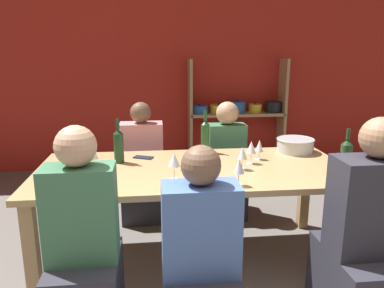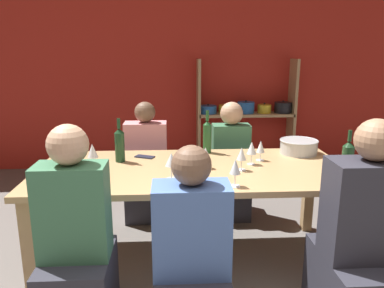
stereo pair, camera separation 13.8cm
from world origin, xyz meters
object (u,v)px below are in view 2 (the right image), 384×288
at_px(wine_bottle_dark, 348,157).
at_px(mixing_bowl, 299,146).
at_px(person_near_a, 77,263).
at_px(person_far_b, 147,175).
at_px(dining_table, 193,178).
at_px(wine_bottle_green, 207,136).
at_px(wine_bottle_amber, 120,144).
at_px(wine_glass_red_a, 235,168).
at_px(wine_glass_white_b, 261,147).
at_px(person_near_c, 191,273).
at_px(shelf_unit, 246,130).
at_px(wine_glass_red_b, 205,154).
at_px(wine_glass_empty_a, 242,154).
at_px(wine_glass_empty_b, 338,160).
at_px(wine_glass_red_d, 93,152).
at_px(person_far_a, 230,173).
at_px(wine_glass_white_a, 171,160).
at_px(wine_glass_red_c, 252,149).
at_px(person_near_b, 362,263).
at_px(cell_phone, 145,157).

bearing_deg(wine_bottle_dark, mixing_bowl, 105.83).
relative_size(person_near_a, person_far_b, 1.09).
relative_size(dining_table, wine_bottle_green, 6.36).
distance_m(dining_table, wine_bottle_amber, 0.61).
relative_size(wine_glass_red_a, wine_glass_white_b, 1.13).
bearing_deg(wine_bottle_dark, person_near_c, -150.69).
bearing_deg(wine_glass_red_a, dining_table, 120.54).
xyz_separation_m(shelf_unit, person_far_b, (-1.22, -1.39, -0.14)).
relative_size(wine_glass_red_b, wine_glass_white_b, 0.98).
bearing_deg(wine_glass_empty_a, wine_bottle_dark, -9.25).
relative_size(wine_glass_empty_b, person_near_c, 0.15).
distance_m(wine_bottle_green, wine_glass_red_d, 0.94).
height_order(wine_glass_white_b, person_far_a, person_far_a).
xyz_separation_m(wine_glass_white_a, person_near_c, (0.10, -0.57, -0.46)).
xyz_separation_m(mixing_bowl, person_far_a, (-0.48, 0.45, -0.38)).
height_order(dining_table, wine_glass_white_b, wine_glass_white_b).
height_order(wine_glass_red_b, wine_glass_white_b, wine_glass_white_b).
height_order(shelf_unit, wine_glass_empty_b, shelf_unit).
bearing_deg(wine_glass_white_a, person_far_b, 102.42).
relative_size(shelf_unit, person_far_a, 1.32).
bearing_deg(wine_bottle_amber, wine_glass_red_d, -132.95).
bearing_deg(wine_bottle_dark, person_near_a, -161.54).
xyz_separation_m(wine_glass_red_a, wine_glass_white_b, (0.29, 0.55, -0.02)).
height_order(shelf_unit, wine_glass_white_a, shelf_unit).
bearing_deg(wine_glass_white_b, person_far_b, 143.59).
xyz_separation_m(wine_glass_red_c, wine_glass_white_a, (-0.59, -0.29, 0.01)).
height_order(shelf_unit, wine_glass_red_a, shelf_unit).
bearing_deg(person_near_b, person_far_a, 105.15).
bearing_deg(mixing_bowl, person_near_a, -144.50).
bearing_deg(shelf_unit, cell_phone, -121.86).
bearing_deg(person_near_a, wine_bottle_green, 55.71).
bearing_deg(cell_phone, wine_bottle_dark, -19.14).
height_order(wine_glass_empty_a, wine_glass_empty_b, wine_glass_empty_a).
relative_size(wine_glass_empty_b, person_near_a, 0.13).
bearing_deg(cell_phone, person_far_b, 92.71).
bearing_deg(wine_bottle_dark, shelf_unit, 94.91).
xyz_separation_m(dining_table, wine_glass_red_c, (0.44, 0.05, 0.20)).
bearing_deg(wine_bottle_dark, person_near_b, -106.46).
bearing_deg(shelf_unit, wine_glass_white_a, -111.91).
xyz_separation_m(dining_table, person_near_a, (-0.66, -0.76, -0.20)).
distance_m(cell_phone, person_far_a, 0.97).
bearing_deg(wine_bottle_dark, dining_table, 169.22).
height_order(mixing_bowl, cell_phone, mixing_bowl).
bearing_deg(wine_bottle_green, wine_glass_empty_b, -40.63).
bearing_deg(person_far_b, wine_glass_empty_b, 140.35).
distance_m(wine_bottle_dark, wine_glass_red_b, 0.97).
height_order(wine_glass_red_c, person_near_a, person_near_a).
bearing_deg(wine_glass_red_a, person_near_c, -125.34).
xyz_separation_m(wine_bottle_dark, wine_glass_red_b, (-0.95, 0.18, -0.01)).
xyz_separation_m(person_near_a, person_far_b, (0.27, 1.59, -0.05)).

